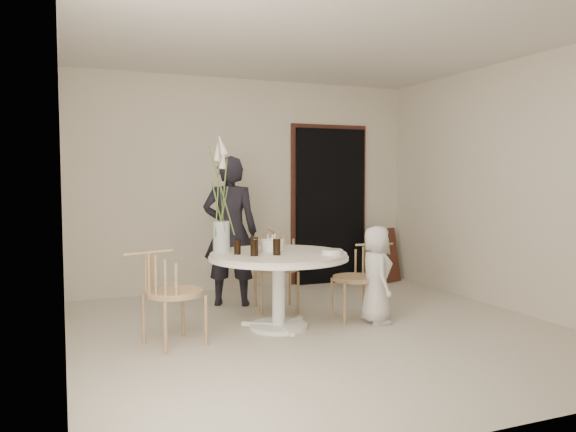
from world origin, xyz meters
name	(u,v)px	position (x,y,z in m)	size (l,w,h in m)	color
ground	(323,331)	(0.00, 0.00, 0.00)	(4.50, 4.50, 0.00)	beige
room_shell	(324,159)	(0.00, 0.00, 1.62)	(4.50, 4.50, 4.50)	silver
doorway	(330,206)	(1.15, 2.19, 1.05)	(1.00, 0.10, 2.10)	black
door_trim	(329,202)	(1.15, 2.23, 1.11)	(1.12, 0.03, 2.22)	#51301B
table	(279,265)	(-0.35, 0.25, 0.62)	(1.33, 1.33, 0.73)	white
picture_frame	(384,256)	(1.82, 1.89, 0.37)	(0.56, 0.04, 0.75)	#51301B
chair_far	(274,258)	(-0.09, 1.07, 0.56)	(0.53, 0.56, 0.86)	tan
chair_right	(365,270)	(0.60, 0.27, 0.50)	(0.50, 0.46, 0.78)	tan
chair_left	(162,284)	(-1.49, 0.05, 0.55)	(0.59, 0.57, 0.84)	tan
girl	(230,231)	(-0.50, 1.38, 0.84)	(0.61, 0.40, 1.68)	black
boy	(376,274)	(0.62, 0.08, 0.48)	(0.47, 0.31, 0.97)	silver
birthday_cake	(272,245)	(-0.36, 0.39, 0.79)	(0.23, 0.23, 0.16)	white
cola_tumbler_a	(254,248)	(-0.63, 0.14, 0.81)	(0.07, 0.07, 0.15)	black
cola_tumbler_b	(277,247)	(-0.42, 0.11, 0.81)	(0.07, 0.07, 0.15)	black
cola_tumbler_c	(237,247)	(-0.74, 0.29, 0.80)	(0.06, 0.06, 0.14)	black
cola_tumbler_d	(255,245)	(-0.57, 0.30, 0.81)	(0.07, 0.07, 0.16)	black
plate_stack	(332,252)	(0.07, -0.05, 0.75)	(0.19, 0.19, 0.05)	white
flower_vase	(221,211)	(-0.84, 0.49, 1.13)	(0.16, 0.16, 1.12)	#B8C1BC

